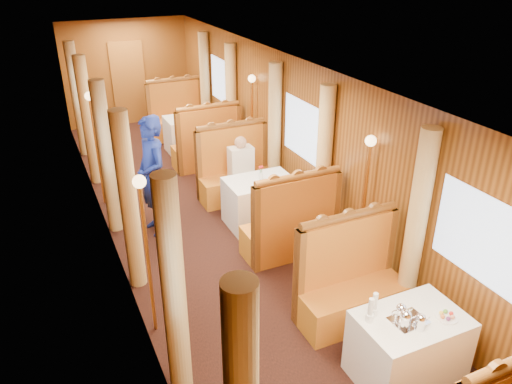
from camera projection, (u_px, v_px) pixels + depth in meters
floor at (216, 232)px, 7.73m from camera, size 3.00×12.00×0.01m
ceiling at (210, 71)px, 6.63m from camera, size 3.00×12.00×0.01m
wall_far at (128, 73)px, 12.08m from camera, size 3.00×0.01×2.50m
wall_left at (107, 175)px, 6.62m from camera, size 0.01×12.00×2.50m
wall_right at (304, 142)px, 7.75m from camera, size 0.01×12.00×2.50m
doorway_far at (129, 83)px, 12.17m from camera, size 0.80×0.04×2.00m
table_near at (408, 347)px, 4.99m from camera, size 1.05×0.72×0.75m
banquette_near_aft at (350, 287)px, 5.80m from camera, size 1.30×0.55×1.34m
table_mid at (260, 202)px, 7.85m from camera, size 1.05×0.72×0.75m
banquette_mid_fwd at (291, 229)px, 7.00m from camera, size 1.30×0.55×1.34m
banquette_mid_aft at (235, 175)px, 8.66m from camera, size 1.30×0.55×1.34m
table_far at (191, 134)px, 10.71m from camera, size 1.05×0.72×0.75m
banquette_far_fwd at (207, 147)px, 9.86m from camera, size 1.30×0.55×1.34m
banquette_far_aft at (177, 119)px, 11.51m from camera, size 1.30×0.55×1.34m
tea_tray at (408, 320)px, 4.78m from camera, size 0.36×0.28×0.01m
teapot_left at (405, 321)px, 4.67m from camera, size 0.20×0.17×0.15m
teapot_right at (420, 324)px, 4.65m from camera, size 0.17×0.13×0.13m
teapot_back at (401, 314)px, 4.78m from camera, size 0.20×0.17×0.14m
fruit_plate at (447, 316)px, 4.81m from camera, size 0.22×0.22×0.05m
cup_inboard at (370, 312)px, 4.74m from camera, size 0.08×0.08×0.26m
cup_outboard at (374, 307)px, 4.81m from camera, size 0.08×0.08×0.26m
rose_vase_mid at (261, 170)px, 7.58m from camera, size 0.06×0.06×0.36m
rose_vase_far at (190, 109)px, 10.44m from camera, size 0.06×0.06×0.36m
window_left_near at (187, 327)px, 3.68m from camera, size 0.01×1.20×0.90m
curtain_left_near_b at (174, 294)px, 4.48m from camera, size 0.22×0.22×2.35m
window_right_near at (483, 239)px, 4.79m from camera, size 0.01×1.20×0.90m
curtain_right_near_b at (416, 229)px, 5.51m from camera, size 0.22×0.22×2.35m
window_left_mid at (106, 161)px, 6.54m from camera, size 0.01×1.20×0.90m
curtain_left_mid_a at (129, 203)px, 6.06m from camera, size 0.22×0.22×2.35m
curtain_left_mid_b at (107, 159)px, 7.34m from camera, size 0.22×0.22×2.35m
window_right_mid at (304, 130)px, 7.65m from camera, size 0.01×1.20×0.90m
curtain_right_mid_a at (323, 166)px, 7.10m from camera, size 0.22×0.22×2.35m
curtain_right_mid_b at (275, 133)px, 8.37m from camera, size 0.22×0.22×2.35m
window_left_far at (75, 96)px, 9.40m from camera, size 0.01×1.20×0.90m
curtain_left_far_a at (88, 121)px, 8.92m from camera, size 0.22×0.22×2.35m
curtain_left_far_b at (78, 100)px, 10.19m from camera, size 0.22×0.22×2.35m
window_right_far at (222, 81)px, 10.51m from camera, size 0.01×1.20×0.90m
curtain_right_far_a at (231, 103)px, 9.95m from camera, size 0.22×0.22×2.35m
curtain_right_far_b at (205, 86)px, 11.23m from camera, size 0.22×0.22×2.35m
sconce_left_fore at (144, 225)px, 5.17m from camera, size 0.14×0.14×1.95m
sconce_right_fore at (367, 178)px, 6.22m from camera, size 0.14×0.14×1.95m
sconce_left_aft at (94, 126)px, 8.03m from camera, size 0.14×0.14×1.95m
sconce_right_aft at (252, 106)px, 9.08m from camera, size 0.14×0.14×1.95m
steward at (153, 176)px, 7.39m from camera, size 0.55×0.74×1.85m
passenger at (242, 164)px, 8.28m from camera, size 0.40×0.44×0.76m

